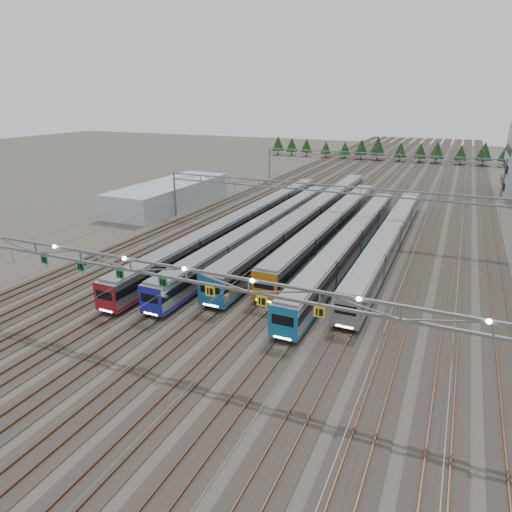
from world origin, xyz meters
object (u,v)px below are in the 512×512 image
at_px(train_b, 263,230).
at_px(train_c, 311,217).
at_px(train_f, 390,237).
at_px(gantry_far, 376,159).
at_px(train_a, 245,221).
at_px(gantry_mid, 324,194).
at_px(train_d, 331,226).
at_px(train_e, 351,242).
at_px(gantry_near, 185,278).
at_px(west_shed, 170,194).

distance_m(train_b, train_c, 10.36).
xyz_separation_m(train_f, gantry_far, (-11.25, 49.69, 4.33)).
xyz_separation_m(train_a, gantry_far, (11.25, 50.28, 4.39)).
xyz_separation_m(train_f, gantry_mid, (-11.25, 4.69, 4.33)).
xyz_separation_m(train_d, train_e, (4.50, -6.18, -0.12)).
relative_size(train_c, gantry_near, 1.19).
xyz_separation_m(train_c, west_shed, (-31.19, 5.34, 0.08)).
bearing_deg(train_e, gantry_far, 97.08).
bearing_deg(gantry_mid, west_shed, 169.38).
bearing_deg(train_a, train_b, -34.71).
bearing_deg(train_a, west_shed, 152.49).
xyz_separation_m(train_e, gantry_far, (-6.75, 54.38, 4.31)).
height_order(train_a, train_b, train_a).
bearing_deg(train_b, train_c, 64.25).
relative_size(train_a, train_e, 1.24).
distance_m(train_b, train_d, 10.39).
xyz_separation_m(train_d, west_shed, (-35.69, 9.48, 0.10)).
distance_m(train_f, gantry_mid, 12.93).
height_order(train_a, gantry_far, gantry_far).
bearing_deg(train_e, train_f, 46.22).
xyz_separation_m(gantry_near, west_shed, (-33.39, 46.39, -4.79)).
distance_m(train_a, train_f, 22.51).
relative_size(train_b, train_e, 1.07).
relative_size(train_e, west_shed, 1.75).
relative_size(gantry_near, west_shed, 1.88).
height_order(gantry_near, west_shed, gantry_near).
bearing_deg(gantry_far, gantry_mid, -90.00).
bearing_deg(train_f, train_b, -168.34).
height_order(gantry_near, gantry_mid, gantry_near).
height_order(train_a, gantry_mid, gantry_mid).
relative_size(train_b, west_shed, 1.87).
xyz_separation_m(train_a, gantry_near, (11.20, -34.84, 5.09)).
height_order(train_b, gantry_mid, gantry_mid).
distance_m(train_c, gantry_far, 44.32).
bearing_deg(gantry_far, train_e, -82.92).
xyz_separation_m(train_e, gantry_mid, (-6.75, 9.38, 4.31)).
distance_m(train_c, gantry_mid, 4.83).
xyz_separation_m(gantry_far, west_shed, (-33.44, -38.73, -4.09)).
height_order(train_d, gantry_near, gantry_near).
relative_size(train_c, west_shed, 2.23).
bearing_deg(train_c, west_shed, 170.28).
bearing_deg(train_b, train_d, 29.98).
height_order(train_c, west_shed, west_shed).
height_order(train_b, west_shed, west_shed).
xyz_separation_m(train_b, train_d, (9.00, 5.19, 0.21)).
bearing_deg(train_d, train_f, -9.34).
distance_m(gantry_far, west_shed, 51.33).
bearing_deg(train_b, gantry_mid, 51.22).
bearing_deg(train_c, gantry_mid, -22.45).
bearing_deg(train_e, train_c, 131.11).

